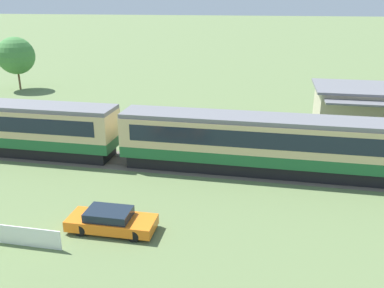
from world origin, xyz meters
The scene contains 6 objects.
ground_plane centered at (0.00, 0.00, 0.00)m, with size 600.00×600.00×0.00m, color #607547.
passenger_train centered at (4.72, 0.21, 2.25)m, with size 64.84×3.07×4.05m.
railway_track centered at (8.76, 0.21, 0.01)m, with size 121.09×3.60×0.04m.
station_building centered at (13.28, 10.86, 2.19)m, with size 10.27×7.99×4.31m.
parked_car_orange centered at (-3.41, -9.28, 0.57)m, with size 4.66×1.86×1.19m.
yard_tree_0 centered at (-29.31, 22.15, 4.53)m, with size 4.90×4.90×6.98m.
Camera 1 is at (4.49, -26.85, 11.56)m, focal length 38.00 mm.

